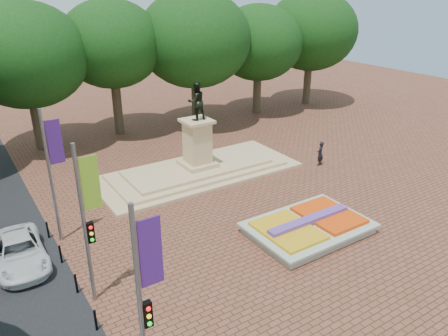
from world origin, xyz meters
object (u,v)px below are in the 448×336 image
Objects in this scene: flower_bed at (309,227)px; pedestrian at (320,153)px; monument at (198,162)px; van at (20,252)px.

flower_bed is 3.49× the size of pedestrian.
flower_bed is 0.45× the size of monument.
monument is 8.90m from pedestrian.
flower_bed is 14.38m from van.
flower_bed is 9.68m from pedestrian.
pedestrian is at bearing 4.62° from van.
van is at bearing 158.10° from flower_bed.
flower_bed is 1.32× the size of van.
van is at bearing -159.36° from monument.
flower_bed is 10.07m from monument.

